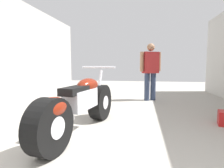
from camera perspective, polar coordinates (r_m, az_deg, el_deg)
name	(u,v)px	position (r m, az deg, el deg)	size (l,w,h in m)	color
ground_plane	(126,111)	(3.97, 4.39, -8.42)	(15.80, 15.80, 0.00)	#A8A399
garage_partition_left	(9,51)	(4.95, -29.63, 8.94)	(0.08, 7.24, 2.62)	#B7B5AD
motorcycle_maroon_cruiser	(80,106)	(2.62, -10.07, -6.81)	(0.67, 2.06, 0.96)	black
mechanic_in_blue	(150,68)	(5.20, 11.96, 4.80)	(0.61, 0.39, 1.59)	#2D3851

